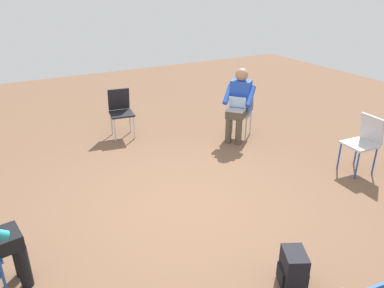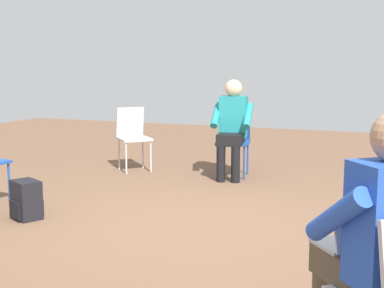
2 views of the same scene
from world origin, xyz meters
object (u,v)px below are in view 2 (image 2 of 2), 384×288
object	(u,v)px
chair_west	(234,137)
chair_southwest	(133,134)
person_with_laptop	(378,235)
backpack_near_laptop_user	(26,202)
person_in_teal	(232,123)

from	to	relation	value
chair_west	chair_southwest	xyz separation A→B (m)	(0.17, -1.38, 0.00)
chair_west	person_with_laptop	world-z (taller)	person_with_laptop
person_with_laptop	backpack_near_laptop_user	size ratio (longest dim) A/B	3.44
chair_southwest	backpack_near_laptop_user	distance (m)	2.49
person_with_laptop	chair_southwest	bearing A→B (deg)	90.11
chair_west	person_with_laptop	distance (m)	4.63
chair_southwest	person_in_teal	world-z (taller)	person_in_teal
chair_west	chair_southwest	size ratio (longest dim) A/B	1.00
chair_west	person_in_teal	world-z (taller)	person_in_teal
chair_southwest	person_in_teal	distance (m)	1.42
chair_west	chair_southwest	distance (m)	1.39
person_with_laptop	person_in_teal	world-z (taller)	same
backpack_near_laptop_user	chair_southwest	bearing A→B (deg)	-175.24
person_with_laptop	backpack_near_laptop_user	bearing A→B (deg)	113.98
person_in_teal	backpack_near_laptop_user	xyz separation A→B (m)	(2.47, -1.20, -0.54)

